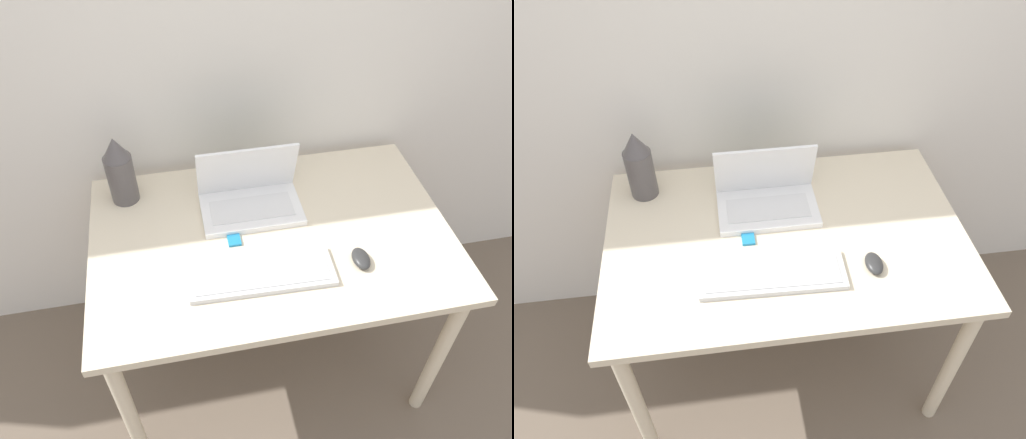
# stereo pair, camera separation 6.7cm
# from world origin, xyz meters

# --- Properties ---
(wall_back) EXTENTS (6.00, 0.05, 2.50)m
(wall_back) POSITION_xyz_m (0.00, 0.85, 1.25)
(wall_back) COLOR silver
(wall_back) RESTS_ON ground_plane
(desk) EXTENTS (1.19, 0.78, 0.76)m
(desk) POSITION_xyz_m (0.00, 0.39, 0.66)
(desk) COLOR beige
(desk) RESTS_ON ground_plane
(laptop) EXTENTS (0.34, 0.22, 0.23)m
(laptop) POSITION_xyz_m (-0.05, 0.54, 0.81)
(laptop) COLOR white
(laptop) RESTS_ON desk
(keyboard) EXTENTS (0.45, 0.17, 0.02)m
(keyboard) POSITION_xyz_m (-0.07, 0.22, 0.77)
(keyboard) COLOR silver
(keyboard) RESTS_ON desk
(mouse) EXTENTS (0.05, 0.09, 0.03)m
(mouse) POSITION_xyz_m (0.25, 0.22, 0.77)
(mouse) COLOR #2D2D2D
(mouse) RESTS_ON desk
(vase) EXTENTS (0.10, 0.10, 0.26)m
(vase) POSITION_xyz_m (-0.47, 0.66, 0.88)
(vase) COLOR #514C4C
(vase) RESTS_ON desk
(mp3_player) EXTENTS (0.04, 0.05, 0.01)m
(mp3_player) POSITION_xyz_m (-0.13, 0.38, 0.76)
(mp3_player) COLOR #1E7FB7
(mp3_player) RESTS_ON desk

